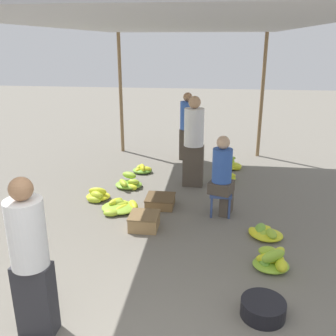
{
  "coord_description": "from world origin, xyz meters",
  "views": [
    {
      "loc": [
        0.6,
        -1.96,
        2.6
      ],
      "look_at": [
        0.0,
        2.79,
        0.98
      ],
      "focal_mm": 40.0,
      "sensor_mm": 36.0,
      "label": 1
    }
  ],
  "objects": [
    {
      "name": "banana_pile_left_2",
      "position": [
        -0.95,
        4.43,
        0.09
      ],
      "size": [
        0.5,
        0.55,
        0.26
      ],
      "color": "#ADC92D",
      "rests_on": "ground"
    },
    {
      "name": "basin_black",
      "position": [
        1.15,
        1.21,
        0.09
      ],
      "size": [
        0.45,
        0.45,
        0.17
      ],
      "color": "black",
      "rests_on": "ground"
    },
    {
      "name": "banana_pile_right_3",
      "position": [
        1.36,
        2.84,
        0.06
      ],
      "size": [
        0.49,
        0.49,
        0.16
      ],
      "color": "#77B437",
      "rests_on": "ground"
    },
    {
      "name": "banana_pile_right_0",
      "position": [
        1.36,
        2.06,
        0.11
      ],
      "size": [
        0.44,
        0.41,
        0.28
      ],
      "color": "#9BC230",
      "rests_on": "ground"
    },
    {
      "name": "stool",
      "position": [
        0.74,
        3.48,
        0.31
      ],
      "size": [
        0.34,
        0.34,
        0.38
      ],
      "color": "#384C84",
      "rests_on": "ground"
    },
    {
      "name": "banana_pile_left_3",
      "position": [
        -0.86,
        5.27,
        0.07
      ],
      "size": [
        0.4,
        0.35,
        0.19
      ],
      "color": "yellow",
      "rests_on": "ground"
    },
    {
      "name": "shopper_walking_mid",
      "position": [
        0.23,
        4.68,
        0.88
      ],
      "size": [
        0.39,
        0.38,
        1.69
      ],
      "color": "#4C4238",
      "rests_on": "ground"
    },
    {
      "name": "crate_mid",
      "position": [
        -0.24,
        3.67,
        0.09
      ],
      "size": [
        0.47,
        0.47,
        0.17
      ],
      "color": "brown",
      "rests_on": "ground"
    },
    {
      "name": "vendor_seated",
      "position": [
        0.76,
        3.49,
        0.66
      ],
      "size": [
        0.43,
        0.43,
        1.28
      ],
      "color": "#4C4238",
      "rests_on": "ground"
    },
    {
      "name": "canopy_post_back_left",
      "position": [
        -1.65,
        6.82,
        1.4
      ],
      "size": [
        0.08,
        0.08,
        2.79
      ],
      "primitive_type": "cylinder",
      "color": "olive",
      "rests_on": "ground"
    },
    {
      "name": "banana_pile_right_2",
      "position": [
        0.93,
        5.83,
        0.1
      ],
      "size": [
        0.59,
        0.54,
        0.27
      ],
      "color": "#BBCF2B",
      "rests_on": "ground"
    },
    {
      "name": "banana_pile_right_1",
      "position": [
        0.85,
        5.03,
        0.09
      ],
      "size": [
        0.44,
        0.49,
        0.23
      ],
      "color": "#96C031",
      "rests_on": "ground"
    },
    {
      "name": "crate_near",
      "position": [
        -0.36,
        2.88,
        0.11
      ],
      "size": [
        0.43,
        0.43,
        0.22
      ],
      "color": "#9E7A4C",
      "rests_on": "ground"
    },
    {
      "name": "canopy_post_back_right",
      "position": [
        1.65,
        6.82,
        1.4
      ],
      "size": [
        0.08,
        0.08,
        2.79
      ],
      "primitive_type": "cylinder",
      "color": "olive",
      "rests_on": "ground"
    },
    {
      "name": "banana_pile_left_1",
      "position": [
        -0.85,
        3.43,
        0.06
      ],
      "size": [
        0.63,
        0.59,
        0.17
      ],
      "color": "yellow",
      "rests_on": "ground"
    },
    {
      "name": "canopy_tarp",
      "position": [
        0.0,
        3.56,
        2.81
      ],
      "size": [
        3.69,
        6.92,
        0.04
      ],
      "primitive_type": "cube",
      "color": "#B2B2B7",
      "rests_on": "canopy_post_front_left"
    },
    {
      "name": "vendor_foreground",
      "position": [
        -0.96,
        0.73,
        0.8
      ],
      "size": [
        0.35,
        0.33,
        1.55
      ],
      "color": "#2D2D33",
      "rests_on": "ground"
    },
    {
      "name": "shopper_walking_far",
      "position": [
        -0.01,
        6.34,
        0.8
      ],
      "size": [
        0.35,
        0.34,
        1.53
      ],
      "color": "#4C4238",
      "rests_on": "ground"
    },
    {
      "name": "banana_pile_left_0",
      "position": [
        -1.36,
        3.8,
        0.08
      ],
      "size": [
        0.42,
        0.46,
        0.21
      ],
      "color": "#BACF2B",
      "rests_on": "ground"
    }
  ]
}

